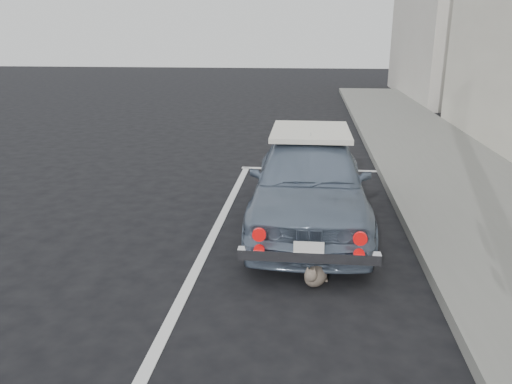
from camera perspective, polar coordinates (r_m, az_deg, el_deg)
ground at (r=4.53m, az=-0.06°, el=-18.83°), size 80.00×80.00×0.00m
building_far at (r=24.40m, az=21.59°, el=19.45°), size 3.50×10.00×8.00m
pline_front at (r=10.48m, az=6.55°, el=2.57°), size 3.00×0.12×0.01m
pline_side at (r=7.27m, az=-4.55°, el=-4.20°), size 0.12×7.00×0.01m
retro_coupe at (r=7.27m, az=6.12°, el=1.57°), size 1.66×4.09×1.39m
cat at (r=5.67m, az=6.79°, el=-9.38°), size 0.35×0.50×0.29m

